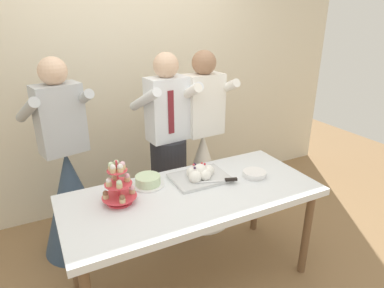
{
  "coord_description": "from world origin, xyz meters",
  "views": [
    {
      "loc": [
        -0.93,
        -1.82,
        1.96
      ],
      "look_at": [
        0.07,
        0.15,
        1.07
      ],
      "focal_mm": 31.17,
      "sensor_mm": 36.0,
      "label": 1
    }
  ],
  "objects_px": {
    "person_groom": "(169,157)",
    "dessert_table": "(193,201)",
    "main_cake_tray": "(200,175)",
    "plate_stack": "(254,174)",
    "round_cake": "(148,181)",
    "person_guest": "(71,189)",
    "person_bride": "(203,167)",
    "cupcake_stand": "(118,185)"
  },
  "relations": [
    {
      "from": "person_bride",
      "to": "main_cake_tray",
      "type": "bearing_deg",
      "value": -120.62
    },
    {
      "from": "round_cake",
      "to": "person_groom",
      "type": "height_order",
      "value": "person_groom"
    },
    {
      "from": "round_cake",
      "to": "person_bride",
      "type": "distance_m",
      "value": 0.86
    },
    {
      "from": "person_bride",
      "to": "round_cake",
      "type": "bearing_deg",
      "value": -147.5
    },
    {
      "from": "cupcake_stand",
      "to": "person_bride",
      "type": "relative_size",
      "value": 0.18
    },
    {
      "from": "dessert_table",
      "to": "person_bride",
      "type": "relative_size",
      "value": 1.08
    },
    {
      "from": "dessert_table",
      "to": "round_cake",
      "type": "distance_m",
      "value": 0.36
    },
    {
      "from": "main_cake_tray",
      "to": "round_cake",
      "type": "height_order",
      "value": "main_cake_tray"
    },
    {
      "from": "cupcake_stand",
      "to": "person_bride",
      "type": "xyz_separation_m",
      "value": [
        0.95,
        0.58,
        -0.32
      ]
    },
    {
      "from": "main_cake_tray",
      "to": "person_groom",
      "type": "bearing_deg",
      "value": 92.55
    },
    {
      "from": "dessert_table",
      "to": "person_bride",
      "type": "bearing_deg",
      "value": 56.56
    },
    {
      "from": "cupcake_stand",
      "to": "person_guest",
      "type": "distance_m",
      "value": 0.81
    },
    {
      "from": "cupcake_stand",
      "to": "plate_stack",
      "type": "relative_size",
      "value": 1.66
    },
    {
      "from": "person_groom",
      "to": "dessert_table",
      "type": "bearing_deg",
      "value": -98.94
    },
    {
      "from": "person_bride",
      "to": "person_guest",
      "type": "bearing_deg",
      "value": 174.22
    },
    {
      "from": "dessert_table",
      "to": "round_cake",
      "type": "height_order",
      "value": "round_cake"
    },
    {
      "from": "person_bride",
      "to": "dessert_table",
      "type": "bearing_deg",
      "value": -123.44
    },
    {
      "from": "cupcake_stand",
      "to": "plate_stack",
      "type": "xyz_separation_m",
      "value": [
        1.02,
        -0.1,
        -0.11
      ]
    },
    {
      "from": "person_guest",
      "to": "plate_stack",
      "type": "bearing_deg",
      "value": -32.35
    },
    {
      "from": "cupcake_stand",
      "to": "person_guest",
      "type": "bearing_deg",
      "value": 108.73
    },
    {
      "from": "main_cake_tray",
      "to": "plate_stack",
      "type": "relative_size",
      "value": 2.33
    },
    {
      "from": "round_cake",
      "to": "person_guest",
      "type": "relative_size",
      "value": 0.14
    },
    {
      "from": "cupcake_stand",
      "to": "plate_stack",
      "type": "bearing_deg",
      "value": -5.46
    },
    {
      "from": "main_cake_tray",
      "to": "person_groom",
      "type": "height_order",
      "value": "person_groom"
    },
    {
      "from": "main_cake_tray",
      "to": "cupcake_stand",
      "type": "bearing_deg",
      "value": -176.09
    },
    {
      "from": "round_cake",
      "to": "dessert_table",
      "type": "bearing_deg",
      "value": -44.29
    },
    {
      "from": "main_cake_tray",
      "to": "dessert_table",
      "type": "bearing_deg",
      "value": -132.35
    },
    {
      "from": "dessert_table",
      "to": "person_guest",
      "type": "height_order",
      "value": "person_guest"
    },
    {
      "from": "main_cake_tray",
      "to": "person_guest",
      "type": "distance_m",
      "value": 1.11
    },
    {
      "from": "dessert_table",
      "to": "person_groom",
      "type": "distance_m",
      "value": 0.71
    },
    {
      "from": "cupcake_stand",
      "to": "main_cake_tray",
      "type": "height_order",
      "value": "cupcake_stand"
    },
    {
      "from": "dessert_table",
      "to": "person_guest",
      "type": "xyz_separation_m",
      "value": [
        -0.73,
        0.8,
        -0.12
      ]
    },
    {
      "from": "dessert_table",
      "to": "cupcake_stand",
      "type": "xyz_separation_m",
      "value": [
        -0.49,
        0.1,
        0.2
      ]
    },
    {
      "from": "plate_stack",
      "to": "dessert_table",
      "type": "bearing_deg",
      "value": -179.34
    },
    {
      "from": "plate_stack",
      "to": "person_groom",
      "type": "bearing_deg",
      "value": 121.36
    },
    {
      "from": "plate_stack",
      "to": "person_bride",
      "type": "bearing_deg",
      "value": 96.47
    },
    {
      "from": "round_cake",
      "to": "person_guest",
      "type": "height_order",
      "value": "person_guest"
    },
    {
      "from": "plate_stack",
      "to": "round_cake",
      "type": "xyz_separation_m",
      "value": [
        -0.78,
        0.23,
        0.01
      ]
    },
    {
      "from": "main_cake_tray",
      "to": "plate_stack",
      "type": "xyz_separation_m",
      "value": [
        0.4,
        -0.14,
        -0.02
      ]
    },
    {
      "from": "person_groom",
      "to": "person_bride",
      "type": "bearing_deg",
      "value": -1.72
    },
    {
      "from": "round_cake",
      "to": "person_groom",
      "type": "relative_size",
      "value": 0.14
    },
    {
      "from": "plate_stack",
      "to": "person_groom",
      "type": "distance_m",
      "value": 0.81
    }
  ]
}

